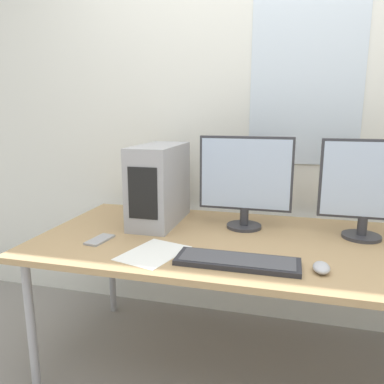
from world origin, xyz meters
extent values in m
cube|color=silver|center=(0.00, 1.07, 1.35)|extent=(8.00, 0.06, 2.70)
cube|color=silver|center=(0.15, 1.04, 1.60)|extent=(0.61, 0.01, 1.21)
cube|color=tan|center=(0.00, 0.47, 0.69)|extent=(2.14, 0.94, 0.03)
cylinder|color=#99999E|center=(-0.99, 0.08, 0.34)|extent=(0.04, 0.04, 0.68)
cylinder|color=#99999E|center=(-0.99, 0.86, 0.34)|extent=(0.04, 0.04, 0.68)
cube|color=#9E9EA3|center=(-0.57, 0.65, 0.92)|extent=(0.21, 0.47, 0.42)
cube|color=black|center=(-0.57, 0.42, 0.92)|extent=(0.15, 0.00, 0.25)
cylinder|color=#333338|center=(-0.12, 0.67, 0.72)|extent=(0.18, 0.18, 0.02)
cylinder|color=#333338|center=(-0.12, 0.67, 0.77)|extent=(0.04, 0.04, 0.09)
cube|color=#333338|center=(-0.12, 0.67, 0.99)|extent=(0.47, 0.03, 0.37)
cube|color=silver|center=(-0.12, 0.65, 0.99)|extent=(0.44, 0.00, 0.35)
cylinder|color=#333338|center=(0.44, 0.65, 0.72)|extent=(0.18, 0.18, 0.02)
cylinder|color=#333338|center=(0.44, 0.65, 0.77)|extent=(0.04, 0.04, 0.09)
cube|color=#333338|center=(0.44, 0.65, 0.99)|extent=(0.42, 0.03, 0.37)
cube|color=silver|center=(0.44, 0.63, 0.99)|extent=(0.39, 0.00, 0.35)
cube|color=#28282D|center=(-0.09, 0.19, 0.72)|extent=(0.49, 0.16, 0.02)
cube|color=#47474C|center=(-0.09, 0.19, 0.73)|extent=(0.45, 0.14, 0.00)
ellipsoid|color=#B2B2B7|center=(0.23, 0.19, 0.73)|extent=(0.06, 0.10, 0.03)
cube|color=#99999E|center=(-0.74, 0.29, 0.71)|extent=(0.09, 0.16, 0.01)
cube|color=white|center=(-0.45, 0.21, 0.71)|extent=(0.28, 0.34, 0.00)
camera|label=1|loc=(0.10, -1.20, 1.30)|focal=35.00mm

